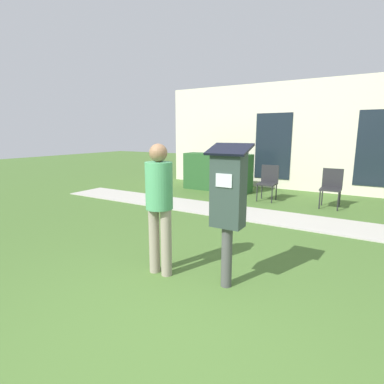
{
  "coord_description": "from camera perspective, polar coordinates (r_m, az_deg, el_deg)",
  "views": [
    {
      "loc": [
        1.24,
        -1.81,
        1.69
      ],
      "look_at": [
        -0.44,
        0.99,
        1.05
      ],
      "focal_mm": 28.0,
      "sensor_mm": 36.0,
      "label": 1
    }
  ],
  "objects": [
    {
      "name": "building_facade",
      "position": [
        9.46,
        23.74,
        9.6
      ],
      "size": [
        10.0,
        0.26,
        3.2
      ],
      "color": "beige",
      "rests_on": "ground"
    },
    {
      "name": "person_standing",
      "position": [
        3.54,
        -6.25,
        -1.43
      ],
      "size": [
        0.32,
        0.32,
        1.58
      ],
      "rotation": [
        0.0,
        0.0,
        -0.25
      ],
      "color": "gray",
      "rests_on": "ground"
    },
    {
      "name": "outdoor_chair_middle",
      "position": [
        7.59,
        25.04,
        1.24
      ],
      "size": [
        0.44,
        0.44,
        0.9
      ],
      "rotation": [
        0.0,
        0.0,
        0.22
      ],
      "color": "#262628",
      "rests_on": "ground"
    },
    {
      "name": "ground_plane",
      "position": [
        2.78,
        -3.1,
        -26.48
      ],
      "size": [
        40.0,
        40.0,
        0.0
      ],
      "primitive_type": "plane",
      "color": "#476B2D"
    },
    {
      "name": "hedge_row",
      "position": [
        9.06,
        4.85,
        3.81
      ],
      "size": [
        2.06,
        0.6,
        1.1
      ],
      "color": "#285628",
      "rests_on": "ground"
    },
    {
      "name": "parking_meter",
      "position": [
        3.21,
        6.88,
        -1.11
      ],
      "size": [
        0.44,
        0.31,
        1.59
      ],
      "color": "#4C4C4C",
      "rests_on": "ground"
    },
    {
      "name": "outdoor_chair_left",
      "position": [
        7.87,
        14.34,
        2.25
      ],
      "size": [
        0.44,
        0.44,
        0.9
      ],
      "rotation": [
        0.0,
        0.0,
        0.34
      ],
      "color": "#262628",
      "rests_on": "ground"
    },
    {
      "name": "sidewalk",
      "position": [
        6.26,
        18.39,
        -5.07
      ],
      "size": [
        12.0,
        1.1,
        0.02
      ],
      "color": "#B7B2A8",
      "rests_on": "ground"
    }
  ]
}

